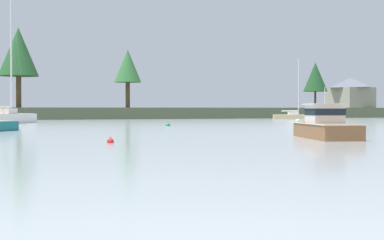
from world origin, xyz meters
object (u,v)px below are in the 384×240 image
Objects in this scene: cruiser_wood at (323,130)px; mooring_buoy_green at (168,125)px; mooring_buoy_white at (298,121)px; mooring_buoy_red at (110,142)px; sailboat_sand at (295,118)px; sailboat_white at (8,121)px.

cruiser_wood is 23.01m from mooring_buoy_green.
mooring_buoy_green is 0.87× the size of mooring_buoy_white.
mooring_buoy_white reaches higher than mooring_buoy_green.
mooring_buoy_green reaches higher than mooring_buoy_red.
sailboat_sand is 38.07m from mooring_buoy_green.
cruiser_wood is at bearing -119.30° from sailboat_sand.
cruiser_wood reaches higher than mooring_buoy_white.
mooring_buoy_white is (34.62, -1.94, -0.22)m from sailboat_white.
sailboat_sand is at bearing 15.20° from sailboat_white.
sailboat_white is 38.52× the size of mooring_buoy_red.
sailboat_white reaches higher than mooring_buoy_white.
cruiser_wood is 13.89× the size of mooring_buoy_green.
mooring_buoy_white is at bearing 48.36° from mooring_buoy_red.
mooring_buoy_red is (-11.77, -0.32, -0.35)m from cruiser_wood.
mooring_buoy_green is at bearing -138.59° from sailboat_sand.
mooring_buoy_white is (20.93, 11.76, 0.01)m from mooring_buoy_green.
mooring_buoy_red is at bearing -113.72° from mooring_buoy_green.
cruiser_wood is 0.45× the size of sailboat_white.
sailboat_sand is (42.25, 11.48, -0.10)m from sailboat_white.
mooring_buoy_white is at bearing 29.33° from mooring_buoy_green.
cruiser_wood is 0.68× the size of sailboat_sand.
sailboat_sand is (27.02, 48.14, -0.20)m from cruiser_wood.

